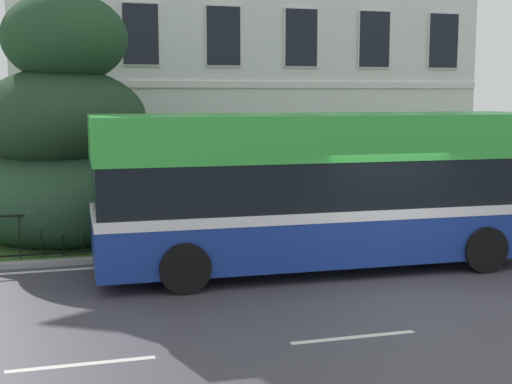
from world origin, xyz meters
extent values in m
cube|color=#434049|center=(0.00, 0.00, -0.03)|extent=(60.00, 56.00, 0.06)
cube|color=silver|center=(0.00, 3.65, 0.00)|extent=(54.00, 0.14, 0.01)
cube|color=silver|center=(-6.00, -1.80, 0.00)|extent=(2.00, 0.12, 0.01)
cube|color=silver|center=(-2.00, -1.80, 0.00)|extent=(2.00, 0.12, 0.01)
cube|color=#9E9E99|center=(0.00, 4.12, 0.06)|extent=(57.00, 0.24, 0.12)
cube|color=#467632|center=(0.00, 6.26, 0.06)|extent=(57.00, 4.03, 0.12)
cube|color=white|center=(-0.08, 14.21, 5.63)|extent=(14.80, 8.85, 11.02)
cube|color=white|center=(-0.08, 9.75, 3.94)|extent=(14.80, 0.06, 0.20)
cube|color=#2D333D|center=(-0.08, 9.74, 1.22)|extent=(1.10, 0.06, 2.20)
cube|color=white|center=(-6.25, 9.74, 1.98)|extent=(1.13, 0.04, 1.83)
cube|color=black|center=(-6.25, 9.72, 1.98)|extent=(1.03, 0.03, 1.73)
cube|color=white|center=(-3.78, 9.74, 1.98)|extent=(1.13, 0.04, 1.83)
cube|color=black|center=(-3.78, 9.72, 1.98)|extent=(1.03, 0.03, 1.73)
cube|color=white|center=(-1.32, 9.74, 1.98)|extent=(1.13, 0.04, 1.83)
cube|color=black|center=(-1.32, 9.72, 1.98)|extent=(1.03, 0.03, 1.73)
cube|color=white|center=(1.15, 9.74, 1.98)|extent=(1.13, 0.04, 1.83)
cube|color=black|center=(1.15, 9.72, 1.98)|extent=(1.03, 0.03, 1.73)
cube|color=white|center=(3.62, 9.74, 1.98)|extent=(1.13, 0.04, 1.83)
cube|color=black|center=(3.62, 9.72, 1.98)|extent=(1.03, 0.03, 1.73)
cube|color=white|center=(6.08, 9.74, 1.98)|extent=(1.13, 0.04, 1.83)
cube|color=black|center=(6.08, 9.72, 1.98)|extent=(1.03, 0.03, 1.73)
cube|color=white|center=(-6.25, 9.74, 5.37)|extent=(1.13, 0.04, 1.83)
cube|color=black|center=(-6.25, 9.72, 5.37)|extent=(1.03, 0.03, 1.73)
cube|color=white|center=(-3.78, 9.74, 5.37)|extent=(1.13, 0.04, 1.83)
cube|color=black|center=(-3.78, 9.72, 5.37)|extent=(1.03, 0.03, 1.73)
cube|color=white|center=(-1.32, 9.74, 5.37)|extent=(1.13, 0.04, 1.83)
cube|color=black|center=(-1.32, 9.72, 5.37)|extent=(1.03, 0.03, 1.73)
cube|color=white|center=(1.15, 9.74, 5.37)|extent=(1.13, 0.04, 1.83)
cube|color=black|center=(1.15, 9.72, 5.37)|extent=(1.03, 0.03, 1.73)
cube|color=white|center=(3.62, 9.74, 5.37)|extent=(1.13, 0.04, 1.83)
cube|color=black|center=(3.62, 9.72, 5.37)|extent=(1.03, 0.03, 1.73)
cube|color=white|center=(6.08, 9.74, 5.37)|extent=(1.13, 0.04, 1.83)
cube|color=black|center=(6.08, 9.72, 5.37)|extent=(1.03, 0.03, 1.73)
cube|color=black|center=(-0.08, 4.40, 1.07)|extent=(18.50, 0.04, 0.04)
cube|color=black|center=(-0.08, 4.40, 0.20)|extent=(18.50, 0.04, 0.04)
cylinder|color=black|center=(-7.08, 4.40, 0.59)|extent=(0.02, 0.02, 0.95)
cylinder|color=black|center=(-6.63, 4.40, 0.59)|extent=(0.02, 0.02, 0.95)
cylinder|color=black|center=(-6.18, 4.40, 0.59)|extent=(0.02, 0.02, 0.95)
cylinder|color=black|center=(-5.72, 4.40, 0.59)|extent=(0.02, 0.02, 0.95)
cylinder|color=black|center=(-5.27, 4.40, 0.59)|extent=(0.02, 0.02, 0.95)
cylinder|color=black|center=(-4.82, 4.40, 0.59)|extent=(0.02, 0.02, 0.95)
cylinder|color=black|center=(-4.37, 4.40, 0.59)|extent=(0.02, 0.02, 0.95)
cylinder|color=black|center=(-3.92, 4.40, 0.59)|extent=(0.02, 0.02, 0.95)
cylinder|color=black|center=(-3.47, 4.40, 0.59)|extent=(0.02, 0.02, 0.95)
cylinder|color=black|center=(-3.02, 4.40, 0.59)|extent=(0.02, 0.02, 0.95)
cylinder|color=black|center=(-2.57, 4.40, 0.59)|extent=(0.02, 0.02, 0.95)
cylinder|color=black|center=(-2.11, 4.40, 0.59)|extent=(0.02, 0.02, 0.95)
cylinder|color=black|center=(-1.66, 4.40, 0.59)|extent=(0.02, 0.02, 0.95)
cylinder|color=black|center=(-1.21, 4.40, 0.59)|extent=(0.02, 0.02, 0.95)
cylinder|color=black|center=(-0.76, 4.40, 0.59)|extent=(0.02, 0.02, 0.95)
cylinder|color=black|center=(-0.31, 4.40, 0.59)|extent=(0.02, 0.02, 0.95)
cylinder|color=black|center=(0.14, 4.40, 0.59)|extent=(0.02, 0.02, 0.95)
cylinder|color=black|center=(0.59, 4.40, 0.59)|extent=(0.02, 0.02, 0.95)
cylinder|color=black|center=(1.05, 4.40, 0.59)|extent=(0.02, 0.02, 0.95)
cylinder|color=black|center=(1.50, 4.40, 0.59)|extent=(0.02, 0.02, 0.95)
cylinder|color=black|center=(1.95, 4.40, 0.59)|extent=(0.02, 0.02, 0.95)
cylinder|color=black|center=(2.40, 4.40, 0.59)|extent=(0.02, 0.02, 0.95)
cylinder|color=black|center=(2.85, 4.40, 0.59)|extent=(0.02, 0.02, 0.95)
cylinder|color=black|center=(3.30, 4.40, 0.59)|extent=(0.02, 0.02, 0.95)
cylinder|color=black|center=(3.75, 4.40, 0.59)|extent=(0.02, 0.02, 0.95)
cylinder|color=black|center=(4.20, 4.40, 0.59)|extent=(0.02, 0.02, 0.95)
cylinder|color=black|center=(4.66, 4.40, 0.59)|extent=(0.02, 0.02, 0.95)
cylinder|color=black|center=(5.11, 4.40, 0.59)|extent=(0.02, 0.02, 0.95)
cylinder|color=#423328|center=(-5.84, 6.83, 0.82)|extent=(0.55, 0.55, 1.40)
ellipsoid|color=#25452D|center=(-5.93, 6.95, 1.10)|extent=(5.54, 5.54, 2.64)
ellipsoid|color=#213C24|center=(-6.09, 6.81, 3.04)|extent=(4.13, 4.13, 2.53)
ellipsoid|color=#214326|center=(-5.95, 6.63, 4.99)|extent=(3.00, 3.00, 2.19)
cube|color=navy|center=(-0.91, 2.37, 0.80)|extent=(9.47, 2.62, 1.07)
cube|color=white|center=(-0.91, 2.37, 1.29)|extent=(9.49, 2.64, 0.20)
cube|color=black|center=(-0.91, 2.37, 1.84)|extent=(9.38, 2.58, 1.01)
cube|color=green|center=(-0.91, 2.37, 2.80)|extent=(9.47, 2.62, 0.90)
cylinder|color=silver|center=(3.83, 3.07, 0.48)|extent=(0.04, 0.20, 0.20)
cylinder|color=black|center=(2.22, 3.49, 0.48)|extent=(0.97, 0.32, 0.96)
cylinder|color=black|center=(2.18, 1.14, 0.48)|extent=(0.97, 0.32, 0.96)
cylinder|color=black|center=(-4.00, 3.60, 0.48)|extent=(0.97, 0.32, 0.96)
cylinder|color=black|center=(-4.04, 1.25, 0.48)|extent=(0.97, 0.32, 0.96)
cylinder|color=black|center=(-3.83, 4.70, 0.64)|extent=(0.48, 0.48, 1.05)
ellipsoid|color=black|center=(-3.83, 4.70, 1.25)|extent=(0.49, 0.49, 0.17)
camera|label=1|loc=(-6.19, -11.28, 3.65)|focal=49.49mm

